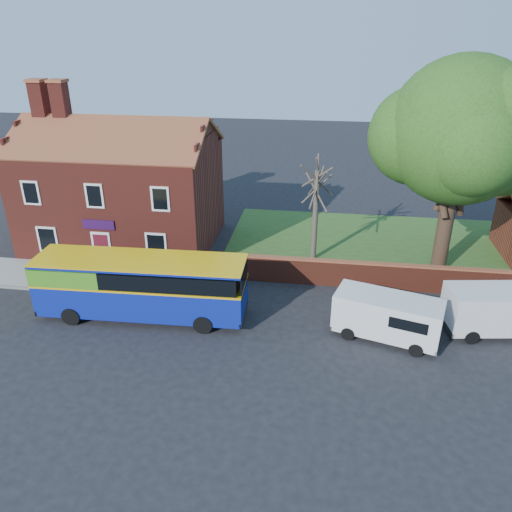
% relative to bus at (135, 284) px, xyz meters
% --- Properties ---
extents(ground, '(120.00, 120.00, 0.00)m').
position_rel_bus_xyz_m(ground, '(2.88, -2.32, -1.83)').
color(ground, black).
rests_on(ground, ground).
extents(pavement, '(18.00, 3.50, 0.12)m').
position_rel_bus_xyz_m(pavement, '(-4.12, 3.43, -1.77)').
color(pavement, gray).
rests_on(pavement, ground).
extents(kerb, '(18.00, 0.15, 0.14)m').
position_rel_bus_xyz_m(kerb, '(-4.12, 1.68, -1.76)').
color(kerb, slate).
rests_on(kerb, ground).
extents(grass_strip, '(26.00, 12.00, 0.04)m').
position_rel_bus_xyz_m(grass_strip, '(15.88, 10.68, -1.81)').
color(grass_strip, '#426B28').
rests_on(grass_strip, ground).
extents(shop_building, '(12.30, 8.13, 10.50)m').
position_rel_bus_xyz_m(shop_building, '(-4.14, 9.18, 1.59)').
color(shop_building, maroon).
rests_on(shop_building, ground).
extents(boundary_wall, '(22.00, 0.38, 1.60)m').
position_rel_bus_xyz_m(boundary_wall, '(15.88, 4.68, -1.01)').
color(boundary_wall, maroon).
rests_on(boundary_wall, ground).
extents(bus, '(10.64, 2.98, 3.22)m').
position_rel_bus_xyz_m(bus, '(0.00, 0.00, 0.00)').
color(bus, '#0D2098').
rests_on(bus, ground).
extents(van_near, '(5.31, 3.31, 2.18)m').
position_rel_bus_xyz_m(van_near, '(12.56, -0.26, -0.61)').
color(van_near, silver).
rests_on(van_near, ground).
extents(van_far, '(5.52, 2.87, 2.31)m').
position_rel_bus_xyz_m(van_far, '(18.08, 1.03, -0.53)').
color(van_far, silver).
rests_on(van_far, ground).
extents(large_tree, '(10.24, 8.10, 12.49)m').
position_rel_bus_xyz_m(large_tree, '(16.53, 7.91, 6.35)').
color(large_tree, black).
rests_on(large_tree, ground).
extents(bare_tree, '(2.40, 2.86, 6.39)m').
position_rel_bus_xyz_m(bare_tree, '(8.76, 8.04, 1.45)').
color(bare_tree, '#4C4238').
rests_on(bare_tree, ground).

